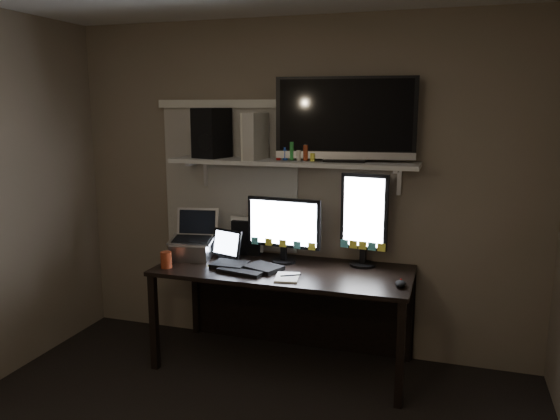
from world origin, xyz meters
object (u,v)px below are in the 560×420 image
at_px(desk, 288,287).
at_px(game_console, 255,136).
at_px(keyboard, 246,266).
at_px(tv, 345,120).
at_px(laptop, 192,235).
at_px(tablet, 227,245).
at_px(monitor_portrait, 364,219).
at_px(speaker, 212,133).
at_px(mouse, 401,284).
at_px(monitor_landscape, 284,230).
at_px(cup, 166,260).

bearing_deg(desk, game_console, 168.00).
distance_m(desk, keyboard, 0.37).
bearing_deg(game_console, tv, 10.72).
xyz_separation_m(desk, laptop, (-0.73, -0.09, 0.36)).
bearing_deg(laptop, tablet, 1.92).
relative_size(monitor_portrait, game_console, 2.03).
relative_size(desk, laptop, 4.98).
relative_size(tablet, game_console, 0.79).
bearing_deg(laptop, keyboard, -22.94).
xyz_separation_m(tablet, speaker, (-0.16, 0.13, 0.82)).
height_order(tablet, tv, tv).
distance_m(monitor_portrait, mouse, 0.59).
xyz_separation_m(keyboard, game_console, (-0.02, 0.26, 0.90)).
relative_size(monitor_landscape, cup, 4.81).
distance_m(laptop, game_console, 0.88).
distance_m(monitor_portrait, tv, 0.72).
relative_size(keyboard, game_console, 1.52).
height_order(tv, game_console, tv).
relative_size(desk, tablet, 6.78).
bearing_deg(cup, monitor_portrait, 19.69).
xyz_separation_m(monitor_portrait, laptop, (-1.26, -0.21, -0.16)).
bearing_deg(speaker, monitor_portrait, 15.38).
height_order(keyboard, laptop, laptop).
height_order(desk, tablet, tablet).
height_order(laptop, cup, laptop).
height_order(desk, tv, tv).
distance_m(cup, tv, 1.60).
relative_size(desk, tv, 1.86).
distance_m(monitor_landscape, monitor_portrait, 0.58).
distance_m(keyboard, tv, 1.24).
height_order(mouse, speaker, speaker).
xyz_separation_m(mouse, tablet, (-1.30, 0.24, 0.10)).
xyz_separation_m(monitor_landscape, mouse, (0.87, -0.30, -0.23)).
xyz_separation_m(monitor_portrait, tablet, (-0.99, -0.15, -0.22)).
bearing_deg(monitor_landscape, desk, -27.59).
bearing_deg(cup, desk, 24.00).
bearing_deg(tablet, cup, -117.45).
distance_m(desk, monitor_landscape, 0.43).
relative_size(tablet, tv, 0.27).
bearing_deg(desk, cup, -156.00).
xyz_separation_m(monitor_portrait, game_console, (-0.80, -0.06, 0.58)).
relative_size(monitor_landscape, tablet, 2.11).
bearing_deg(speaker, game_console, 8.45).
xyz_separation_m(desk, tablet, (-0.47, -0.04, 0.29)).
bearing_deg(game_console, laptop, -155.01).
xyz_separation_m(mouse, tv, (-0.45, 0.37, 1.02)).
distance_m(tablet, laptop, 0.28).
bearing_deg(keyboard, cup, -152.75).
height_order(cup, game_console, game_console).
xyz_separation_m(tablet, tv, (0.85, 0.14, 0.92)).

